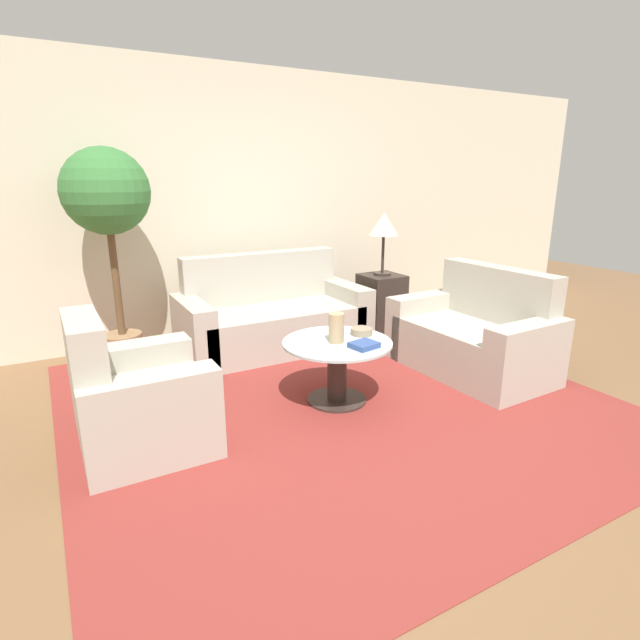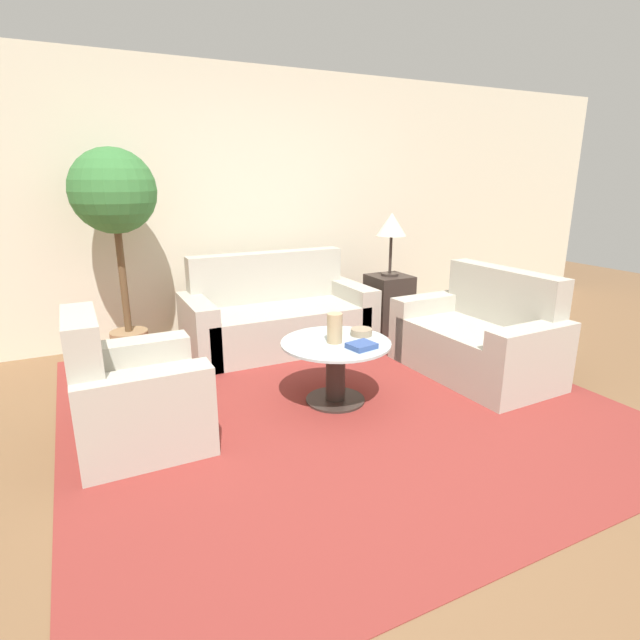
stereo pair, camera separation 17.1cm
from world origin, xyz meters
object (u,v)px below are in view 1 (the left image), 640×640
Objects in this scene: armchair at (134,404)px; bowl at (362,331)px; vase at (336,328)px; sofa_main at (271,318)px; potted_plant at (107,206)px; coffee_table at (337,363)px; book_stack at (364,345)px; loveseat at (476,338)px; table_lamp at (384,226)px.

bowl is (1.62, -0.00, 0.21)m from armchair.
vase is 1.32× the size of bowl.
potted_plant is at bearing 172.84° from sofa_main.
sofa_main reaches higher than vase.
vase is 0.27m from bowl.
potted_plant is 2.25m from bowl.
coffee_table is (1.38, -0.05, 0.02)m from armchair.
book_stack reaches higher than coffee_table.
sofa_main is 1.86m from loveseat.
armchair is 3.07m from table_lamp.
potted_plant reaches higher than book_stack.
loveseat is at bearing -1.35° from coffee_table.
book_stack is (0.00, -1.55, 0.20)m from sofa_main.
potted_plant is at bearing 117.15° from book_stack.
vase is (-1.33, -1.29, -0.53)m from table_lamp.
table_lamp is 1.74m from bowl.
potted_plant reaches higher than sofa_main.
loveseat is at bearing -4.26° from bowl.
potted_plant is at bearing 128.99° from coffee_table.
vase is (1.36, -0.06, 0.29)m from armchair.
table_lamp is at bearing 40.05° from book_stack.
potted_plant is at bearing 134.99° from bowl.
potted_plant is (0.15, 1.47, 1.07)m from armchair.
book_stack is at bearing -89.82° from sofa_main.
book_stack is at bearing -65.61° from coffee_table.
vase is (-0.01, -0.01, 0.27)m from coffee_table.
table_lamp is (-0.02, 1.31, 0.81)m from loveseat.
armchair is (-1.46, -1.30, -0.00)m from sofa_main.
bowl is at bearing 48.97° from book_stack.
table_lamp is 3.03× the size of vase.
bowl is at bearing -83.31° from sofa_main.
book_stack is (1.32, -1.72, -0.87)m from potted_plant.
table_lamp is at bearing -3.29° from sofa_main.
bowl reaches higher than coffee_table.
potted_plant is (-1.23, 1.52, 1.05)m from coffee_table.
loveseat is 6.63× the size of book_stack.
book_stack is at bearing -61.21° from vase.
vase reaches higher than coffee_table.
loveseat is at bearing -31.15° from potted_plant.
book_stack is at bearing -52.47° from potted_plant.
sofa_main is at bearing -7.16° from potted_plant.
loveseat is 1.27m from book_stack.
potted_plant is (-1.31, 0.16, 1.07)m from sofa_main.
sofa_main reaches higher than loveseat.
armchair is 2.71m from loveseat.
vase reaches higher than book_stack.
loveseat reaches higher than book_stack.
bowl is at bearing -90.31° from armchair.
armchair is 1.63m from bowl.
armchair is at bearing -95.89° from potted_plant.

